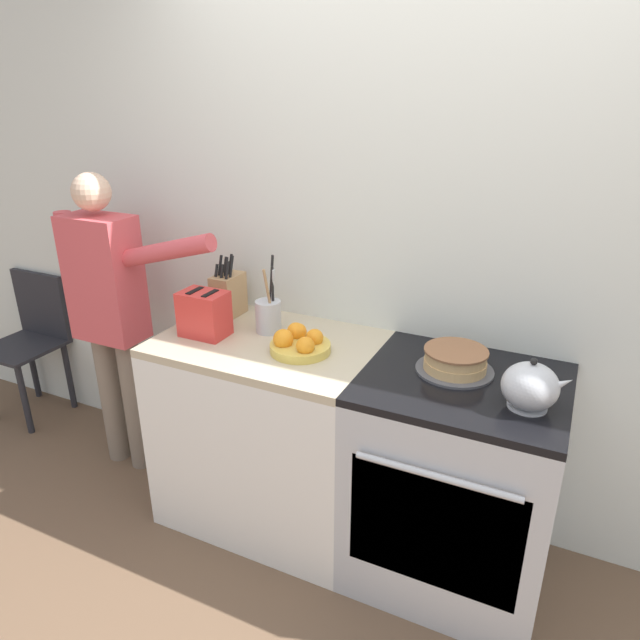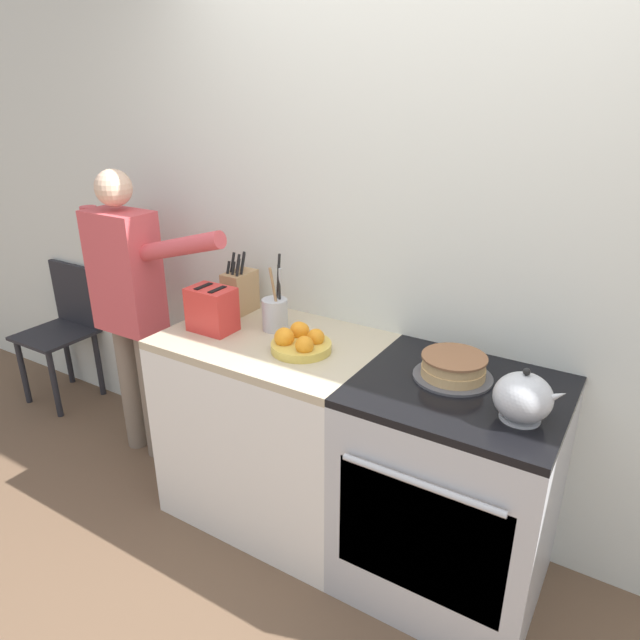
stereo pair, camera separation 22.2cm
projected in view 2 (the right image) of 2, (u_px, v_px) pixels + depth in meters
name	position (u px, v px, depth m)	size (l,w,h in m)	color
ground_plane	(355.00, 608.00, 2.22)	(16.00, 16.00, 0.00)	brown
wall_back	(443.00, 246.00, 2.26)	(8.00, 0.04, 2.60)	silver
counter_cabinet	(275.00, 427.00, 2.60)	(0.92, 0.65, 0.89)	white
stove_range	(450.00, 490.00, 2.20)	(0.74, 0.68, 0.89)	#B7BABF
layer_cake	(453.00, 368.00, 2.08)	(0.29, 0.29, 0.09)	#4C4C51
tea_kettle	(524.00, 398.00, 1.81)	(0.23, 0.19, 0.18)	#B7BABF
knife_block	(240.00, 291.00, 2.68)	(0.10, 0.16, 0.29)	tan
utensil_crock	(275.00, 313.00, 2.49)	(0.11, 0.11, 0.34)	#B7BABF
fruit_bowl	(300.00, 341.00, 2.31)	(0.25, 0.25, 0.10)	gold
toaster	(212.00, 309.00, 2.47)	(0.21, 0.14, 0.20)	red
person_baker	(129.00, 296.00, 2.86)	(0.90, 0.20, 1.53)	#7A6B5B
dining_chair	(66.00, 323.00, 3.60)	(0.40, 0.40, 0.86)	#232328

